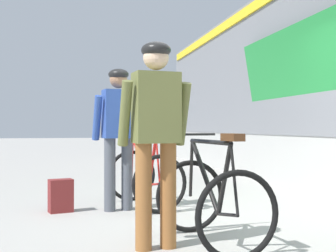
% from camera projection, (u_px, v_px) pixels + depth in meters
% --- Properties ---
extents(ground_plane, '(80.00, 80.00, 0.00)m').
position_uv_depth(ground_plane, '(240.00, 218.00, 5.07)').
color(ground_plane, '#A09E99').
extents(cyclist_near_in_olive, '(0.64, 0.36, 1.76)m').
position_uv_depth(cyclist_near_in_olive, '(156.00, 125.00, 3.80)').
color(cyclist_near_in_olive, '#935B2D').
rests_on(cyclist_near_in_olive, ground).
extents(cyclist_far_in_blue, '(0.64, 0.37, 1.76)m').
position_uv_depth(cyclist_far_in_blue, '(118.00, 126.00, 5.56)').
color(cyclist_far_in_blue, '#4C515B').
rests_on(cyclist_far_in_blue, ground).
extents(bicycle_near_black, '(0.82, 1.14, 0.99)m').
position_uv_depth(bicycle_near_black, '(212.00, 199.00, 3.91)').
color(bicycle_near_black, black).
rests_on(bicycle_near_black, ground).
extents(bicycle_far_red, '(0.92, 1.19, 0.99)m').
position_uv_depth(bicycle_far_red, '(145.00, 176.00, 5.82)').
color(bicycle_far_red, black).
rests_on(bicycle_far_red, ground).
extents(backpack_on_platform, '(0.32, 0.25, 0.40)m').
position_uv_depth(backpack_on_platform, '(61.00, 196.00, 5.45)').
color(backpack_on_platform, maroon).
rests_on(backpack_on_platform, ground).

